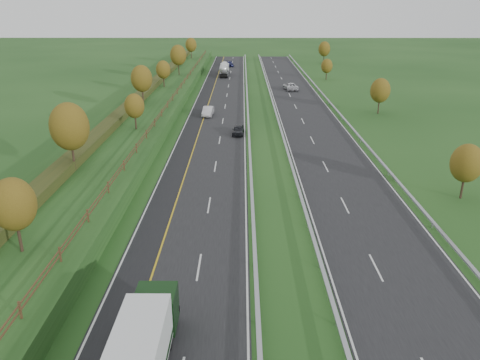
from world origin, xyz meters
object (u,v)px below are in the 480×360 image
object	(u,v)px
car_dark_near	(238,130)
car_oncoming	(290,86)
car_small_far	(230,64)
road_tanker	(224,69)
car_silver_mid	(208,111)

from	to	relation	value
car_dark_near	car_oncoming	distance (m)	41.21
car_small_far	road_tanker	bearing A→B (deg)	-100.57
road_tanker	car_small_far	size ratio (longest dim) A/B	2.11
car_silver_mid	car_small_far	distance (m)	68.60
car_oncoming	car_silver_mid	bearing A→B (deg)	49.12
car_silver_mid	car_oncoming	distance (m)	31.89
car_oncoming	car_small_far	bearing A→B (deg)	-77.23
car_dark_near	car_small_far	xyz separation A→B (m)	(-3.45, 81.41, 0.04)
car_dark_near	car_silver_mid	bearing A→B (deg)	118.71
road_tanker	car_dark_near	size ratio (longest dim) A/B	2.63
car_dark_near	car_small_far	distance (m)	81.48
car_dark_near	car_silver_mid	world-z (taller)	car_silver_mid
road_tanker	car_silver_mid	bearing A→B (deg)	-91.34
car_dark_near	car_silver_mid	size ratio (longest dim) A/B	0.86
car_dark_near	car_silver_mid	xyz separation A→B (m)	(-5.65, 12.84, 0.09)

